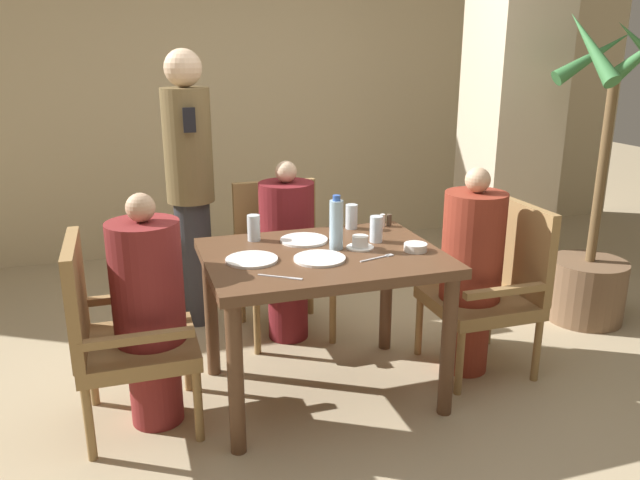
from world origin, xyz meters
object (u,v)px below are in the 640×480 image
(diner_in_far_chair, at_px, (287,250))
(plate_main_left, at_px, (320,259))
(plate_dessert_center, at_px, (304,240))
(glass_tall_mid, at_px, (352,217))
(chair_far_side, at_px, (281,255))
(glass_tall_near, at_px, (376,229))
(water_bottle, at_px, (336,224))
(teacup_with_saucer, at_px, (360,243))
(diner_in_right_chair, at_px, (471,270))
(glass_tall_far, at_px, (254,228))
(bowl_small, at_px, (416,247))
(standing_host, at_px, (190,183))
(potted_palm, at_px, (592,246))
(chair_right_side, at_px, (494,284))
(diner_in_left_chair, at_px, (149,310))
(plate_main_right, at_px, (252,260))

(diner_in_far_chair, relative_size, plate_main_left, 4.49)
(plate_main_left, distance_m, plate_dessert_center, 0.30)
(plate_main_left, distance_m, glass_tall_mid, 0.56)
(chair_far_side, xyz_separation_m, glass_tall_near, (0.31, -0.74, 0.34))
(chair_far_side, distance_m, glass_tall_mid, 0.65)
(plate_dessert_center, height_order, water_bottle, water_bottle)
(teacup_with_saucer, bearing_deg, plate_dessert_center, 139.44)
(diner_in_right_chair, xyz_separation_m, plate_main_left, (-0.87, -0.10, 0.19))
(plate_main_left, height_order, glass_tall_far, glass_tall_far)
(glass_tall_near, bearing_deg, diner_in_right_chair, -9.49)
(diner_in_right_chair, xyz_separation_m, glass_tall_mid, (-0.54, 0.35, 0.25))
(plate_main_left, distance_m, bowl_small, 0.48)
(standing_host, bearing_deg, water_bottle, -61.01)
(glass_tall_far, bearing_deg, potted_palm, 1.61)
(chair_far_side, relative_size, potted_palm, 0.47)
(teacup_with_saucer, bearing_deg, chair_right_side, -0.66)
(bowl_small, relative_size, glass_tall_near, 0.85)
(diner_in_left_chair, bearing_deg, water_bottle, 2.27)
(potted_palm, distance_m, plate_main_left, 2.02)
(glass_tall_near, bearing_deg, glass_tall_mid, 97.29)
(glass_tall_mid, bearing_deg, chair_far_side, 120.15)
(chair_far_side, height_order, teacup_with_saucer, chair_far_side)
(bowl_small, height_order, glass_tall_far, glass_tall_far)
(diner_in_left_chair, xyz_separation_m, plate_main_right, (0.47, -0.02, 0.20))
(diner_in_far_chair, distance_m, potted_palm, 1.93)
(diner_in_far_chair, bearing_deg, water_bottle, -82.89)
(diner_in_far_chair, bearing_deg, bowl_small, -61.35)
(glass_tall_mid, distance_m, glass_tall_far, 0.55)
(plate_main_left, bearing_deg, plate_main_right, 165.02)
(diner_in_far_chair, relative_size, plate_dessert_center, 4.49)
(plate_main_right, bearing_deg, chair_far_side, 67.56)
(diner_in_right_chair, relative_size, plate_main_right, 4.64)
(diner_in_left_chair, xyz_separation_m, glass_tall_far, (0.55, 0.29, 0.26))
(water_bottle, xyz_separation_m, glass_tall_near, (0.23, 0.05, -0.06))
(diner_in_left_chair, distance_m, glass_tall_far, 0.67)
(diner_in_far_chair, relative_size, standing_host, 0.64)
(chair_far_side, distance_m, standing_host, 0.71)
(standing_host, relative_size, teacup_with_saucer, 12.53)
(chair_right_side, distance_m, potted_palm, 1.00)
(chair_far_side, relative_size, water_bottle, 3.40)
(plate_dessert_center, distance_m, bowl_small, 0.57)
(potted_palm, height_order, glass_tall_near, potted_palm)
(diner_in_far_chair, height_order, bowl_small, diner_in_far_chair)
(chair_far_side, relative_size, glass_tall_far, 6.86)
(diner_in_left_chair, relative_size, teacup_with_saucer, 8.15)
(diner_in_left_chair, distance_m, standing_host, 1.18)
(chair_far_side, distance_m, teacup_with_saucer, 0.89)
(diner_in_left_chair, xyz_separation_m, chair_right_side, (1.79, 0.00, -0.08))
(chair_right_side, xyz_separation_m, plate_dessert_center, (-1.00, 0.21, 0.28))
(diner_in_far_chair, bearing_deg, standing_host, 141.28)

